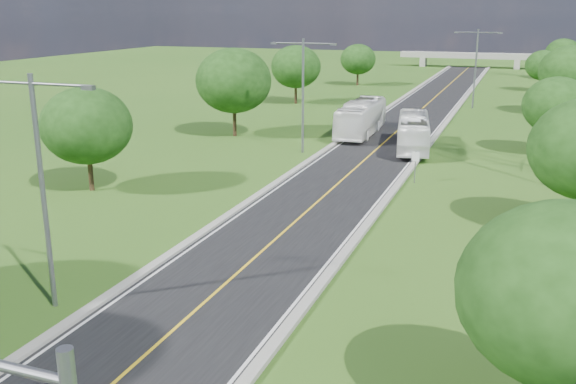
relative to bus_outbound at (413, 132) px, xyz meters
name	(u,v)px	position (x,y,z in m)	size (l,w,h in m)	color
ground	(400,129)	(-3.08, 10.47, -1.65)	(260.00, 260.00, 0.00)	#2B5618
road	(410,120)	(-3.08, 16.47, -1.62)	(8.00, 150.00, 0.06)	black
curb_left	(374,117)	(-7.33, 16.47, -1.54)	(0.50, 150.00, 0.22)	gray
curb_right	(447,121)	(1.17, 16.47, -1.54)	(0.50, 150.00, 0.22)	gray
speed_limit_sign	(415,162)	(2.12, -11.54, -0.05)	(0.55, 0.09, 2.40)	slate
overpass	(470,56)	(-3.08, 90.47, 0.76)	(30.00, 3.00, 3.20)	gray
streetlight_near_left	(41,173)	(-9.08, -37.53, 4.30)	(5.90, 0.25, 10.00)	slate
streetlight_mid_left	(303,86)	(-9.08, -4.53, 4.30)	(5.90, 0.25, 10.00)	slate
streetlight_far_right	(476,62)	(2.92, 28.47, 4.30)	(5.90, 0.25, 10.00)	slate
tree_lb	(87,126)	(-19.08, -21.53, 3.00)	(6.30, 6.30, 7.33)	black
tree_lc	(234,81)	(-18.08, 0.47, 3.93)	(7.56, 7.56, 8.79)	black
tree_ld	(296,67)	(-20.08, 24.47, 3.31)	(6.72, 6.72, 7.82)	black
tree_le	(358,59)	(-17.58, 48.47, 2.69)	(5.88, 5.88, 6.84)	black
tree_ra	(568,295)	(10.92, -39.53, 3.00)	(6.30, 6.30, 7.33)	black
tree_rc	(557,106)	(11.92, 2.47, 2.69)	(5.88, 5.88, 6.84)	black
tree_rd	(569,71)	(13.92, 26.47, 3.62)	(7.14, 7.14, 8.30)	black
tree_re	(543,65)	(11.42, 50.47, 2.38)	(5.46, 5.46, 6.35)	black
tree_rf	(563,54)	(14.92, 70.47, 3.00)	(6.30, 6.30, 7.33)	black
bus_outbound	(413,132)	(0.00, 0.00, 0.00)	(2.67, 11.39, 3.17)	white
bus_inbound	(361,118)	(-6.23, 5.51, 0.13)	(2.88, 12.29, 3.42)	white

